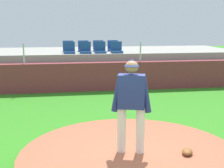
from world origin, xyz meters
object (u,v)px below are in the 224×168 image
object	(u,v)px
stadium_chair_0	(69,50)
stadium_chair_5	(83,48)
fielding_glove	(187,152)
stadium_chair_6	(98,48)
stadium_chair_2	(100,49)
stadium_chair_4	(68,48)
stadium_chair_1	(86,50)
stadium_chair_7	(113,48)
pitcher	(131,99)
stadium_chair_3	(117,49)

from	to	relation	value
stadium_chair_0	stadium_chair_5	size ratio (longest dim) A/B	1.00
fielding_glove	stadium_chair_6	xyz separation A→B (m)	(-0.72, 9.07, 1.30)
fielding_glove	stadium_chair_6	size ratio (longest dim) A/B	0.60
stadium_chair_2	stadium_chair_4	world-z (taller)	same
stadium_chair_0	stadium_chair_1	world-z (taller)	same
fielding_glove	stadium_chair_4	world-z (taller)	stadium_chair_4
stadium_chair_7	pitcher	bearing A→B (deg)	83.36
fielding_glove	stadium_chair_3	world-z (taller)	stadium_chair_3
stadium_chair_5	stadium_chair_7	bearing A→B (deg)	-179.39
pitcher	stadium_chair_2	size ratio (longest dim) A/B	3.68
stadium_chair_0	stadium_chair_4	xyz separation A→B (m)	(-0.04, 0.90, 0.00)
pitcher	stadium_chair_0	world-z (taller)	pitcher
stadium_chair_1	stadium_chair_6	bearing A→B (deg)	-125.69
stadium_chair_5	stadium_chair_4	bearing A→B (deg)	-0.57
stadium_chair_0	stadium_chair_4	distance (m)	0.90
stadium_chair_2	stadium_chair_3	xyz separation A→B (m)	(0.73, -0.04, 0.00)
stadium_chair_4	stadium_chair_5	bearing A→B (deg)	179.43
stadium_chair_0	stadium_chair_3	distance (m)	2.07
stadium_chair_0	stadium_chair_3	xyz separation A→B (m)	(2.07, -0.05, 0.00)
stadium_chair_0	stadium_chair_2	distance (m)	1.34
pitcher	stadium_chair_6	bearing A→B (deg)	103.47
stadium_chair_7	fielding_glove	bearing A→B (deg)	90.20
stadium_chair_1	stadium_chair_0	bearing A→B (deg)	-3.27
fielding_glove	stadium_chair_5	distance (m)	9.27
pitcher	stadium_chair_7	world-z (taller)	pitcher
stadium_chair_0	stadium_chair_1	bearing A→B (deg)	176.73
pitcher	fielding_glove	size ratio (longest dim) A/B	6.14
fielding_glove	stadium_chair_2	distance (m)	8.30
fielding_glove	stadium_chair_7	distance (m)	9.18
fielding_glove	stadium_chair_5	world-z (taller)	stadium_chair_5
stadium_chair_2	stadium_chair_6	size ratio (longest dim) A/B	1.00
stadium_chair_4	stadium_chair_3	bearing A→B (deg)	155.89
stadium_chair_5	stadium_chair_6	size ratio (longest dim) A/B	1.00
pitcher	stadium_chair_0	size ratio (longest dim) A/B	3.68
stadium_chair_1	stadium_chair_5	distance (m)	0.93
stadium_chair_2	stadium_chair_7	size ratio (longest dim) A/B	1.00
stadium_chair_6	stadium_chair_2	bearing A→B (deg)	88.64
pitcher	stadium_chair_1	distance (m)	7.87
stadium_chair_4	stadium_chair_2	bearing A→B (deg)	146.76
stadium_chair_4	stadium_chair_7	size ratio (longest dim) A/B	1.00
stadium_chair_2	stadium_chair_5	bearing A→B (deg)	-52.83
pitcher	stadium_chair_2	xyz separation A→B (m)	(0.32, 7.89, 0.29)
stadium_chair_2	stadium_chair_6	xyz separation A→B (m)	(0.02, 0.91, 0.00)
stadium_chair_3	stadium_chair_7	size ratio (longest dim) A/B	1.00
stadium_chair_0	stadium_chair_6	bearing A→B (deg)	-146.78
stadium_chair_5	stadium_chair_6	bearing A→B (deg)	-179.56
pitcher	fielding_glove	bearing A→B (deg)	0.94
stadium_chair_3	stadium_chair_6	xyz separation A→B (m)	(-0.71, 0.95, 0.00)
stadium_chair_0	stadium_chair_2	size ratio (longest dim) A/B	1.00
stadium_chair_3	stadium_chair_7	xyz separation A→B (m)	(-0.02, 0.95, 0.00)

